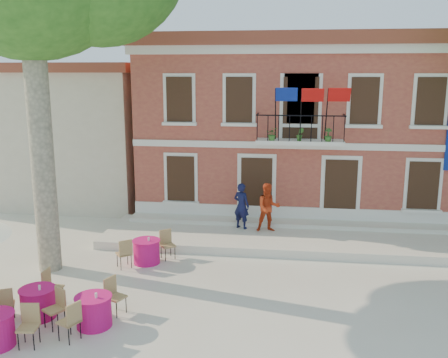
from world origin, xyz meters
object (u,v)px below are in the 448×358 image
pedestrian_orange (268,208)px  cafe_table_3 (147,250)px  pedestrian_navy (241,206)px  cafe_table_4 (94,310)px  cafe_table_0 (38,301)px

pedestrian_orange → cafe_table_3: size_ratio=1.01×
pedestrian_orange → cafe_table_3: pedestrian_orange is taller
pedestrian_navy → cafe_table_4: pedestrian_navy is taller
cafe_table_3 → pedestrian_orange: bearing=37.7°
cafe_table_3 → cafe_table_4: 4.14m
pedestrian_orange → cafe_table_3: 4.80m
pedestrian_orange → cafe_table_0: size_ratio=0.95×
cafe_table_0 → cafe_table_3: 4.24m
cafe_table_0 → cafe_table_3: bearing=67.2°
pedestrian_navy → cafe_table_0: (-4.39, -7.03, -0.73)m
cafe_table_3 → pedestrian_navy: bearing=48.7°
pedestrian_orange → cafe_table_4: bearing=-132.1°
pedestrian_navy → cafe_table_3: size_ratio=0.97×
cafe_table_3 → cafe_table_4: (-0.10, -4.14, 0.00)m
pedestrian_orange → cafe_table_0: bearing=-141.9°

